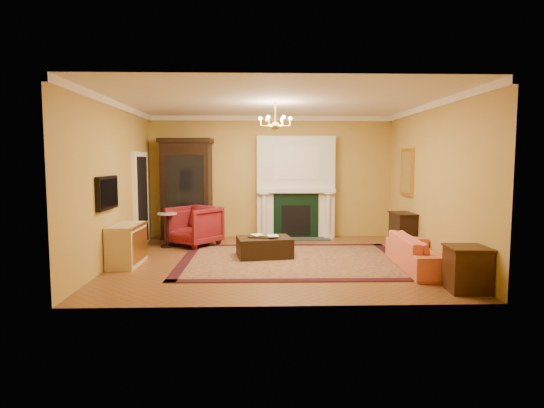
{
  "coord_description": "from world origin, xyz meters",
  "views": [
    {
      "loc": [
        -0.33,
        -8.56,
        1.91
      ],
      "look_at": [
        -0.05,
        0.3,
        1.06
      ],
      "focal_mm": 30.0,
      "sensor_mm": 36.0,
      "label": 1
    }
  ],
  "objects_px": {
    "end_table": "(467,270)",
    "china_cabinet": "(187,191)",
    "leather_ottoman": "(264,247)",
    "wingback_armchair": "(194,224)",
    "commode": "(127,245)",
    "coral_sofa": "(422,247)",
    "pedestal_table": "(167,227)",
    "console_table": "(403,232)"
  },
  "relations": [
    {
      "from": "china_cabinet",
      "to": "console_table",
      "type": "height_order",
      "value": "china_cabinet"
    },
    {
      "from": "coral_sofa",
      "to": "end_table",
      "type": "distance_m",
      "value": 1.39
    },
    {
      "from": "coral_sofa",
      "to": "leather_ottoman",
      "type": "relative_size",
      "value": 1.94
    },
    {
      "from": "commode",
      "to": "console_table",
      "type": "distance_m",
      "value": 5.66
    },
    {
      "from": "commode",
      "to": "wingback_armchair",
      "type": "bearing_deg",
      "value": 64.25
    },
    {
      "from": "china_cabinet",
      "to": "coral_sofa",
      "type": "height_order",
      "value": "china_cabinet"
    },
    {
      "from": "coral_sofa",
      "to": "console_table",
      "type": "bearing_deg",
      "value": -5.19
    },
    {
      "from": "coral_sofa",
      "to": "leather_ottoman",
      "type": "bearing_deg",
      "value": 71.24
    },
    {
      "from": "pedestal_table",
      "to": "commode",
      "type": "distance_m",
      "value": 1.76
    },
    {
      "from": "wingback_armchair",
      "to": "end_table",
      "type": "relative_size",
      "value": 1.55
    },
    {
      "from": "coral_sofa",
      "to": "china_cabinet",
      "type": "bearing_deg",
      "value": 56.89
    },
    {
      "from": "coral_sofa",
      "to": "pedestal_table",
      "type": "bearing_deg",
      "value": 67.99
    },
    {
      "from": "console_table",
      "to": "end_table",
      "type": "bearing_deg",
      "value": -93.79
    },
    {
      "from": "commode",
      "to": "pedestal_table",
      "type": "bearing_deg",
      "value": 78.45
    },
    {
      "from": "end_table",
      "to": "console_table",
      "type": "bearing_deg",
      "value": 88.91
    },
    {
      "from": "pedestal_table",
      "to": "leather_ottoman",
      "type": "relative_size",
      "value": 0.73
    },
    {
      "from": "coral_sofa",
      "to": "end_table",
      "type": "bearing_deg",
      "value": -170.63
    },
    {
      "from": "commode",
      "to": "end_table",
      "type": "xyz_separation_m",
      "value": [
        5.45,
        -1.86,
        -0.06
      ]
    },
    {
      "from": "china_cabinet",
      "to": "console_table",
      "type": "distance_m",
      "value": 5.12
    },
    {
      "from": "commode",
      "to": "console_table",
      "type": "height_order",
      "value": "console_table"
    },
    {
      "from": "wingback_armchair",
      "to": "console_table",
      "type": "relative_size",
      "value": 1.28
    },
    {
      "from": "end_table",
      "to": "coral_sofa",
      "type": "bearing_deg",
      "value": 97.11
    },
    {
      "from": "end_table",
      "to": "console_table",
      "type": "relative_size",
      "value": 0.83
    },
    {
      "from": "end_table",
      "to": "console_table",
      "type": "distance_m",
      "value": 3.15
    },
    {
      "from": "end_table",
      "to": "leather_ottoman",
      "type": "relative_size",
      "value": 0.61
    },
    {
      "from": "end_table",
      "to": "china_cabinet",
      "type": "bearing_deg",
      "value": 135.81
    },
    {
      "from": "wingback_armchair",
      "to": "commode",
      "type": "height_order",
      "value": "wingback_armchair"
    },
    {
      "from": "china_cabinet",
      "to": "coral_sofa",
      "type": "relative_size",
      "value": 1.16
    },
    {
      "from": "pedestal_table",
      "to": "end_table",
      "type": "relative_size",
      "value": 1.2
    },
    {
      "from": "commode",
      "to": "end_table",
      "type": "distance_m",
      "value": 5.76
    },
    {
      "from": "china_cabinet",
      "to": "console_table",
      "type": "relative_size",
      "value": 3.05
    },
    {
      "from": "china_cabinet",
      "to": "coral_sofa",
      "type": "distance_m",
      "value": 5.7
    },
    {
      "from": "china_cabinet",
      "to": "commode",
      "type": "relative_size",
      "value": 2.32
    },
    {
      "from": "china_cabinet",
      "to": "console_table",
      "type": "bearing_deg",
      "value": -12.46
    },
    {
      "from": "console_table",
      "to": "coral_sofa",
      "type": "bearing_deg",
      "value": -100.14
    },
    {
      "from": "china_cabinet",
      "to": "commode",
      "type": "distance_m",
      "value": 2.97
    },
    {
      "from": "china_cabinet",
      "to": "leather_ottoman",
      "type": "relative_size",
      "value": 2.25
    },
    {
      "from": "china_cabinet",
      "to": "leather_ottoman",
      "type": "distance_m",
      "value": 3.04
    },
    {
      "from": "commode",
      "to": "coral_sofa",
      "type": "distance_m",
      "value": 5.3
    },
    {
      "from": "leather_ottoman",
      "to": "pedestal_table",
      "type": "bearing_deg",
      "value": 142.44
    },
    {
      "from": "commode",
      "to": "leather_ottoman",
      "type": "bearing_deg",
      "value": 14.4
    },
    {
      "from": "china_cabinet",
      "to": "pedestal_table",
      "type": "relative_size",
      "value": 3.07
    }
  ]
}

